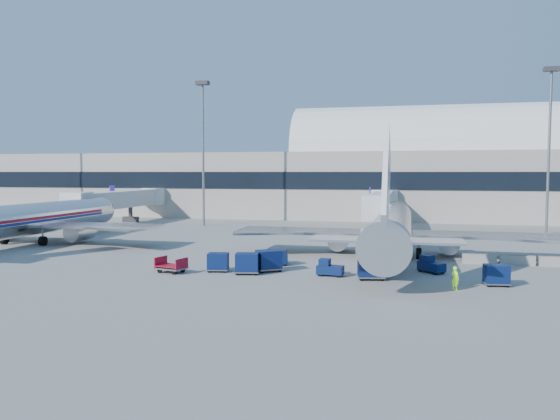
% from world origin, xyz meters
% --- Properties ---
extents(ground, '(260.00, 260.00, 0.00)m').
position_xyz_m(ground, '(0.00, 0.00, 0.00)').
color(ground, gray).
rests_on(ground, ground).
extents(terminal, '(170.00, 28.15, 21.00)m').
position_xyz_m(terminal, '(-13.60, 55.96, 7.52)').
color(terminal, '#B2AA9E').
rests_on(terminal, ground).
extents(airliner_main, '(32.00, 37.26, 12.07)m').
position_xyz_m(airliner_main, '(10.00, 4.51, 2.93)').
color(airliner_main, silver).
rests_on(airliner_main, ground).
extents(airliner_mid, '(32.00, 37.26, 12.07)m').
position_xyz_m(airliner_mid, '(-32.00, 4.51, 2.93)').
color(airliner_mid, silver).
rests_on(airliner_mid, ground).
extents(jetbridge_near, '(4.40, 27.50, 6.25)m').
position_xyz_m(jetbridge_near, '(7.60, 30.81, 3.93)').
color(jetbridge_near, silver).
rests_on(jetbridge_near, ground).
extents(jetbridge_mid, '(4.40, 27.50, 6.25)m').
position_xyz_m(jetbridge_mid, '(-34.40, 30.81, 3.93)').
color(jetbridge_mid, silver).
rests_on(jetbridge_mid, ground).
extents(mast_west, '(2.00, 1.20, 22.60)m').
position_xyz_m(mast_west, '(-20.00, 30.00, 14.79)').
color(mast_west, slate).
rests_on(mast_west, ground).
extents(mast_east, '(2.00, 1.20, 22.60)m').
position_xyz_m(mast_east, '(30.00, 30.00, 14.79)').
color(mast_east, slate).
rests_on(mast_east, ground).
extents(barrier_near, '(3.00, 0.55, 0.90)m').
position_xyz_m(barrier_near, '(18.00, 2.00, 0.45)').
color(barrier_near, '#9E9E96').
rests_on(barrier_near, ground).
extents(barrier_mid, '(3.00, 0.55, 0.90)m').
position_xyz_m(barrier_mid, '(21.30, 2.00, 0.45)').
color(barrier_mid, '#9E9E96').
rests_on(barrier_mid, ground).
extents(barrier_far, '(3.00, 0.55, 0.90)m').
position_xyz_m(barrier_far, '(24.60, 2.00, 0.45)').
color(barrier_far, '#9E9E96').
rests_on(barrier_far, ground).
extents(tug_lead, '(2.23, 1.28, 1.39)m').
position_xyz_m(tug_lead, '(5.33, -7.06, 0.63)').
color(tug_lead, '#091949').
rests_on(tug_lead, ground).
extents(tug_right, '(2.39, 2.36, 1.46)m').
position_xyz_m(tug_right, '(13.46, -3.63, 0.67)').
color(tug_right, '#091949').
rests_on(tug_right, ground).
extents(tug_left, '(1.40, 2.25, 1.37)m').
position_xyz_m(tug_left, '(0.30, -2.66, 0.62)').
color(tug_left, '#091949').
rests_on(tug_left, ground).
extents(cart_train_a, '(2.59, 2.48, 1.81)m').
position_xyz_m(cart_train_a, '(0.02, -6.23, 0.97)').
color(cart_train_a, '#091949').
rests_on(cart_train_a, ground).
extents(cart_train_b, '(2.22, 1.85, 1.74)m').
position_xyz_m(cart_train_b, '(-1.41, -7.87, 0.93)').
color(cart_train_b, '#091949').
rests_on(cart_train_b, ground).
extents(cart_train_c, '(2.01, 1.66, 1.59)m').
position_xyz_m(cart_train_c, '(-4.15, -7.35, 0.85)').
color(cart_train_c, '#091949').
rests_on(cart_train_c, ground).
extents(cart_solo_near, '(2.36, 1.97, 1.86)m').
position_xyz_m(cart_solo_near, '(8.75, -7.77, 0.99)').
color(cart_solo_near, '#091949').
rests_on(cart_solo_near, ground).
extents(cart_solo_far, '(1.95, 1.58, 1.57)m').
position_xyz_m(cart_solo_far, '(18.02, -8.05, 0.84)').
color(cart_solo_far, '#091949').
rests_on(cart_solo_far, ground).
extents(cart_open_red, '(2.70, 2.20, 0.63)m').
position_xyz_m(cart_open_red, '(-7.82, -8.68, 0.45)').
color(cart_open_red, slate).
rests_on(cart_open_red, ground).
extents(ramp_worker, '(0.74, 0.75, 1.74)m').
position_xyz_m(ramp_worker, '(14.92, -10.31, 0.87)').
color(ramp_worker, '#A3FF1A').
rests_on(ramp_worker, ground).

